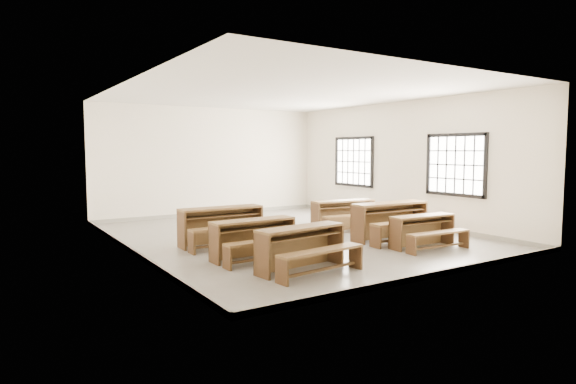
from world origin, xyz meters
TOP-DOWN VIEW (x-y plane):
  - room at (0.09, 0.00)m, footprint 8.50×8.50m
  - desk_set_0 at (-1.50, -2.78)m, footprint 1.67×1.00m
  - desk_set_1 at (-1.75, -1.62)m, footprint 1.59×0.85m
  - desk_set_2 at (-1.70, -0.16)m, footprint 1.74×0.92m
  - desk_set_3 at (1.58, -2.56)m, footprint 1.48×0.84m
  - desk_set_4 at (1.62, -1.62)m, footprint 1.84×1.00m
  - desk_set_5 at (1.62, -0.02)m, footprint 1.69×1.02m

SIDE VIEW (x-z plane):
  - desk_set_3 at x=1.58m, z-range 0.05..0.70m
  - desk_set_1 at x=-1.75m, z-range 0.06..0.77m
  - desk_set_0 at x=-1.50m, z-range 0.06..0.77m
  - desk_set_5 at x=1.62m, z-range 0.06..0.78m
  - desk_set_2 at x=-1.70m, z-range 0.06..0.84m
  - desk_set_4 at x=1.62m, z-range 0.07..0.88m
  - room at x=0.09m, z-range 0.54..3.74m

